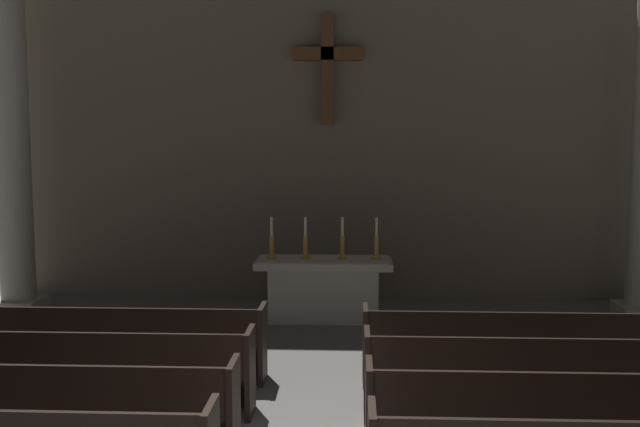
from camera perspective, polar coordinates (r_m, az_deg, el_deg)
pew_left_row_2 at (r=7.70m, az=-20.85°, el=-13.73°), size 3.77×0.50×0.95m
pew_left_row_3 at (r=8.66m, az=-17.90°, el=-11.36°), size 3.77×0.50×0.95m
pew_left_row_4 at (r=9.66m, az=-15.58°, el=-9.45°), size 3.77×0.50×0.95m
pew_right_row_2 at (r=7.38m, az=18.82°, el=-14.53°), size 3.77×0.50×0.95m
pew_right_row_3 at (r=8.38m, az=16.68°, el=-11.92°), size 3.77×0.50×0.95m
pew_right_row_4 at (r=9.41m, az=15.03°, el=-9.86°), size 3.77×0.50×0.95m
column_left_third at (r=13.64m, az=-22.59°, el=6.53°), size 0.87×0.87×6.64m
altar at (r=12.17m, az=0.29°, el=-5.70°), size 2.20×0.90×1.01m
candlestick_outer_left at (r=12.11m, az=-3.73°, el=-2.44°), size 0.16×0.16×0.68m
candlestick_inner_left at (r=12.06m, az=-1.13°, el=-2.46°), size 0.16×0.16×0.68m
candlestick_inner_right at (r=12.04m, az=1.72°, el=-2.48°), size 0.16×0.16×0.68m
candlestick_outer_right at (r=12.04m, az=4.34°, el=-2.49°), size 0.16×0.16×0.68m
apse_with_cross at (r=13.74m, az=0.61°, el=9.29°), size 11.51×0.48×7.56m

